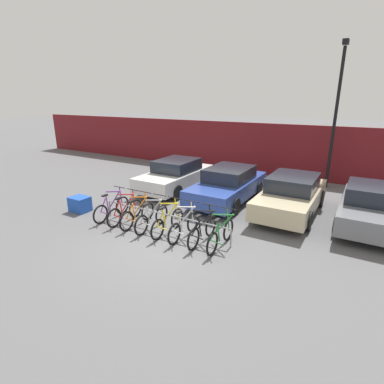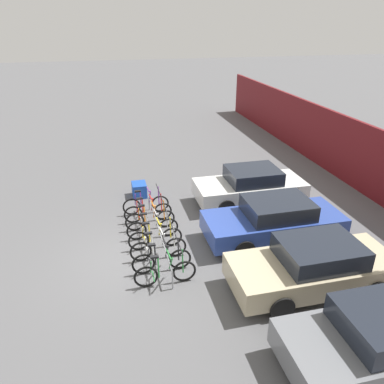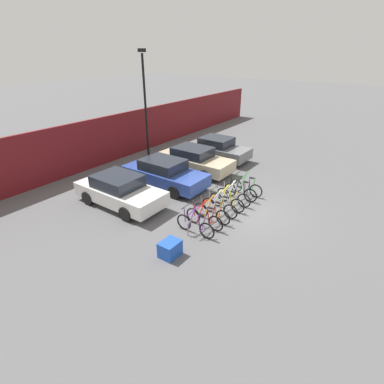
% 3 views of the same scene
% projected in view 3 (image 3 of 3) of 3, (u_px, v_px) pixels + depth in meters
% --- Properties ---
extents(ground_plane, '(120.00, 120.00, 0.00)m').
position_uv_depth(ground_plane, '(241.00, 209.00, 13.08)').
color(ground_plane, '#59595B').
extents(hoarding_wall, '(36.00, 0.16, 2.78)m').
position_uv_depth(hoarding_wall, '(97.00, 143.00, 17.49)').
color(hoarding_wall, maroon).
rests_on(hoarding_wall, ground).
extents(bike_rack, '(4.75, 0.04, 0.57)m').
position_uv_depth(bike_rack, '(221.00, 201.00, 12.76)').
color(bike_rack, gray).
rests_on(bike_rack, ground).
extents(bicycle_purple, '(0.68, 1.71, 1.05)m').
position_uv_depth(bicycle_purple, '(195.00, 225.00, 11.19)').
color(bicycle_purple, black).
rests_on(bicycle_purple, ground).
extents(bicycle_red, '(0.68, 1.71, 1.05)m').
position_uv_depth(bicycle_red, '(204.00, 218.00, 11.64)').
color(bicycle_red, black).
rests_on(bicycle_red, ground).
extents(bicycle_orange, '(0.68, 1.71, 1.05)m').
position_uv_depth(bicycle_orange, '(212.00, 213.00, 12.04)').
color(bicycle_orange, black).
rests_on(bicycle_orange, ground).
extents(bicycle_silver, '(0.68, 1.71, 1.05)m').
position_uv_depth(bicycle_silver, '(219.00, 207.00, 12.48)').
color(bicycle_silver, black).
rests_on(bicycle_silver, ground).
extents(bicycle_yellow, '(0.68, 1.71, 1.05)m').
position_uv_depth(bicycle_yellow, '(227.00, 202.00, 12.93)').
color(bicycle_yellow, black).
rests_on(bicycle_yellow, ground).
extents(bicycle_white, '(0.68, 1.71, 1.05)m').
position_uv_depth(bicycle_white, '(233.00, 197.00, 13.37)').
color(bicycle_white, black).
rests_on(bicycle_white, ground).
extents(bicycle_black, '(0.68, 1.71, 1.05)m').
position_uv_depth(bicycle_black, '(240.00, 192.00, 13.84)').
color(bicycle_black, black).
rests_on(bicycle_black, ground).
extents(bicycle_green, '(0.68, 1.71, 1.05)m').
position_uv_depth(bicycle_green, '(246.00, 187.00, 14.27)').
color(bicycle_green, black).
rests_on(bicycle_green, ground).
extents(car_white, '(1.91, 4.20, 1.40)m').
position_uv_depth(car_white, '(120.00, 191.00, 13.20)').
color(car_white, silver).
rests_on(car_white, ground).
extents(car_blue, '(1.91, 4.44, 1.40)m').
position_uv_depth(car_blue, '(165.00, 173.00, 15.06)').
color(car_blue, '#2D479E').
rests_on(car_blue, ground).
extents(car_beige, '(1.91, 4.43, 1.40)m').
position_uv_depth(car_beige, '(194.00, 160.00, 16.89)').
color(car_beige, '#C1B28E').
rests_on(car_beige, ground).
extents(car_grey, '(1.91, 4.00, 1.40)m').
position_uv_depth(car_grey, '(217.00, 149.00, 18.76)').
color(car_grey, slate).
rests_on(car_grey, ground).
extents(lamp_post, '(0.24, 0.44, 6.38)m').
position_uv_depth(lamp_post, '(145.00, 99.00, 18.38)').
color(lamp_post, black).
rests_on(lamp_post, ground).
extents(cargo_crate, '(0.70, 0.56, 0.55)m').
position_uv_depth(cargo_crate, '(170.00, 249.00, 10.04)').
color(cargo_crate, blue).
rests_on(cargo_crate, ground).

